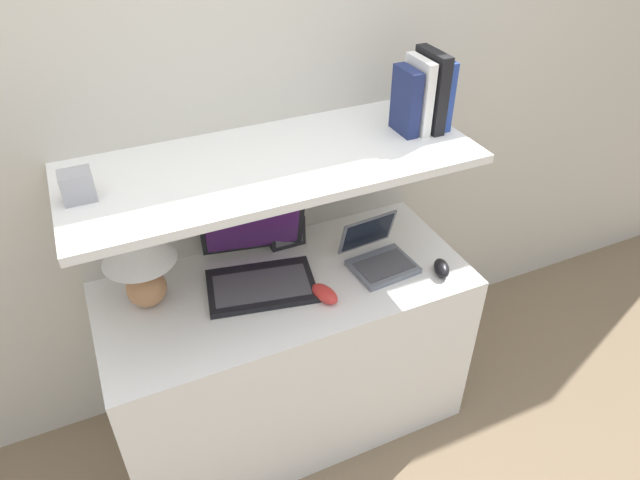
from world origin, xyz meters
TOP-DOWN VIEW (x-y plane):
  - ground_plane at (0.00, 0.00)m, footprint 12.00×12.00m
  - wall_back at (0.00, 0.63)m, footprint 6.00×0.05m
  - desk at (0.00, 0.28)m, footprint 1.26×0.56m
  - back_riser at (0.00, 0.58)m, footprint 1.26×0.04m
  - shelf at (0.00, 0.35)m, footprint 1.26×0.51m
  - table_lamp at (-0.44, 0.38)m, footprint 0.23×0.23m
  - laptop_large at (-0.07, 0.35)m, footprint 0.41×0.39m
  - laptop_small at (0.34, 0.25)m, footprint 0.23×0.23m
  - computer_mouse at (0.09, 0.16)m, footprint 0.09×0.12m
  - second_mouse at (0.51, 0.11)m, footprint 0.08×0.11m
  - router_box at (0.08, 0.49)m, footprint 0.13×0.06m
  - book_blue at (0.59, 0.35)m, footprint 0.02×0.13m
  - book_black at (0.55, 0.35)m, footprint 0.04×0.16m
  - book_white at (0.50, 0.35)m, footprint 0.03×0.14m
  - book_navy at (0.46, 0.35)m, footprint 0.04×0.12m
  - shelf_gadget at (-0.55, 0.35)m, footprint 0.08×0.07m

SIDE VIEW (x-z plane):
  - ground_plane at x=0.00m, z-range 0.00..0.00m
  - desk at x=0.00m, z-range 0.00..0.71m
  - back_riser at x=0.00m, z-range 0.00..1.12m
  - computer_mouse at x=0.09m, z-range 0.71..0.75m
  - second_mouse at x=0.51m, z-range 0.71..0.75m
  - laptop_small at x=0.34m, z-range 0.66..0.82m
  - laptop_large at x=-0.07m, z-range 0.64..0.88m
  - router_box at x=0.08m, z-range 0.71..0.83m
  - table_lamp at x=-0.44m, z-range 0.76..1.09m
  - shelf at x=0.00m, z-range 1.12..1.15m
  - shelf_gadget at x=-0.55m, z-range 1.15..1.23m
  - wall_back at x=0.00m, z-range 0.00..2.40m
  - book_navy at x=0.46m, z-range 1.15..1.36m
  - book_blue at x=0.59m, z-range 1.15..1.38m
  - book_white at x=0.50m, z-range 1.15..1.39m
  - book_black at x=0.55m, z-range 1.15..1.40m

